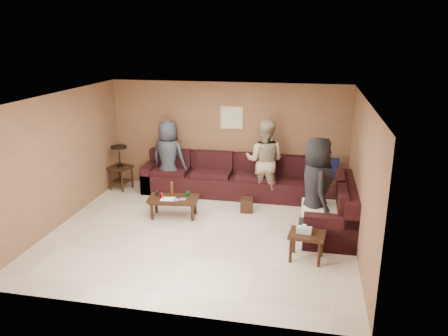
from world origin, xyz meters
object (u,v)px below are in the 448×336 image
side_table_right (306,237)px  coffee_table (173,200)px  waste_bin (247,205)px  person_left (169,157)px  person_right (316,188)px  end_table_left (120,167)px  person_middle (265,161)px  sectional_sofa (256,191)px

side_table_right → coffee_table: bearing=154.6°
waste_bin → side_table_right: bearing=-55.3°
person_left → person_right: (3.28, -1.64, 0.07)m
end_table_left → person_middle: person_middle is taller
coffee_table → end_table_left: 2.19m
sectional_sofa → person_middle: 0.68m
person_left → coffee_table: bearing=122.5°
end_table_left → person_left: size_ratio=0.62×
person_middle → coffee_table: bearing=44.4°
coffee_table → sectional_sofa: bearing=31.3°
side_table_right → person_middle: person_middle is taller
sectional_sofa → person_middle: person_middle is taller
end_table_left → person_middle: 3.41m
coffee_table → person_middle: bearing=37.6°
end_table_left → side_table_right: bearing=-30.7°
person_right → sectional_sofa: bearing=30.9°
coffee_table → person_middle: 2.18m
sectional_sofa → coffee_table: sectional_sofa is taller
end_table_left → person_left: 1.24m
sectional_sofa → person_right: size_ratio=2.54×
side_table_right → waste_bin: bearing=124.7°
waste_bin → person_right: 1.77m
side_table_right → waste_bin: size_ratio=2.09×
sectional_sofa → waste_bin: (-0.14, -0.40, -0.18)m
sectional_sofa → end_table_left: (-3.26, 0.40, 0.22)m
coffee_table → side_table_right: size_ratio=1.69×
person_left → side_table_right: bearing=151.8°
coffee_table → person_right: size_ratio=0.57×
coffee_table → end_table_left: bearing=142.2°
coffee_table → end_table_left: end_table_left is taller
coffee_table → waste_bin: bearing=20.8°
side_table_right → person_left: size_ratio=0.36×
end_table_left → person_right: person_right is taller
side_table_right → person_right: size_ratio=0.34×
waste_bin → person_right: size_ratio=0.16×
sectional_sofa → side_table_right: sectional_sofa is taller
coffee_table → person_middle: size_ratio=0.58×
waste_bin → person_right: bearing=-31.7°
sectional_sofa → waste_bin: 0.46m
coffee_table → waste_bin: (1.40, 0.53, -0.21)m
person_middle → person_right: 1.93m
sectional_sofa → coffee_table: size_ratio=4.47×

